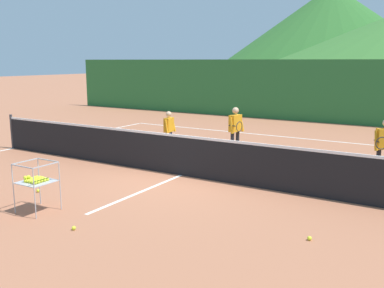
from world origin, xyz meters
name	(u,v)px	position (x,y,z in m)	size (l,w,h in m)	color
ground_plane	(181,175)	(0.00, 0.00, 0.00)	(120.00, 120.00, 0.00)	#A86647
line_baseline_far	(276,136)	(0.00, 6.31, 0.00)	(12.32, 0.08, 0.01)	white
line_sideline_west	(14,148)	(-6.16, 0.00, 0.00)	(0.08, 12.47, 0.01)	white
line_service_center	(181,175)	(0.00, 0.00, 0.00)	(0.08, 6.21, 0.01)	white
tennis_net	(181,155)	(0.00, 0.00, 0.50)	(12.48, 0.08, 1.05)	#333338
student_0	(169,128)	(-1.77, 2.10, 0.72)	(0.22, 0.49, 1.21)	navy
student_1	(235,126)	(0.11, 2.71, 0.83)	(0.42, 0.69, 1.37)	black
ball_cart	(36,180)	(-0.87, -3.42, 0.58)	(0.58, 0.58, 0.90)	#B7B7BC
tennis_ball_1	(38,191)	(-1.80, -2.66, 0.03)	(0.07, 0.07, 0.07)	yellow
tennis_ball_6	(309,238)	(3.70, -2.15, 0.03)	(0.07, 0.07, 0.07)	yellow
tennis_ball_7	(74,228)	(0.34, -3.71, 0.03)	(0.07, 0.07, 0.07)	yellow
windscreen_fence	(312,91)	(0.00, 10.63, 1.36)	(27.10, 0.08, 2.72)	#286B33
hill_1	(330,30)	(-16.88, 80.77, 8.52)	(48.52, 48.52, 17.04)	#2D6628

